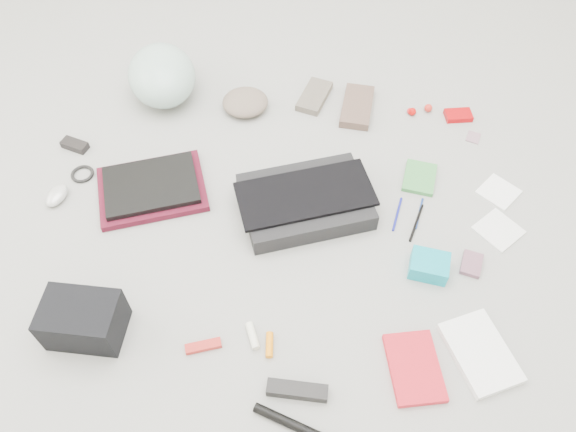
# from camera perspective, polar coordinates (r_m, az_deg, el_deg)

# --- Properties ---
(ground_plane) EXTENTS (4.00, 4.00, 0.00)m
(ground_plane) POSITION_cam_1_polar(r_m,az_deg,el_deg) (1.79, 0.00, -0.95)
(ground_plane) COLOR gray
(messenger_bag) EXTENTS (0.46, 0.39, 0.07)m
(messenger_bag) POSITION_cam_1_polar(r_m,az_deg,el_deg) (1.81, 1.75, 1.47)
(messenger_bag) COLOR black
(messenger_bag) RESTS_ON ground_plane
(bag_flap) EXTENTS (0.47, 0.32, 0.01)m
(bag_flap) POSITION_cam_1_polar(r_m,az_deg,el_deg) (1.78, 1.78, 2.24)
(bag_flap) COLOR black
(bag_flap) RESTS_ON messenger_bag
(laptop_sleeve) EXTENTS (0.41, 0.35, 0.02)m
(laptop_sleeve) POSITION_cam_1_polar(r_m,az_deg,el_deg) (1.92, -13.63, 2.66)
(laptop_sleeve) COLOR #530E20
(laptop_sleeve) RESTS_ON ground_plane
(laptop) EXTENTS (0.35, 0.30, 0.02)m
(laptop) POSITION_cam_1_polar(r_m,az_deg,el_deg) (1.90, -13.76, 3.08)
(laptop) COLOR black
(laptop) RESTS_ON laptop_sleeve
(bike_helmet) EXTENTS (0.33, 0.37, 0.19)m
(bike_helmet) POSITION_cam_1_polar(r_m,az_deg,el_deg) (2.20, -12.69, 13.77)
(bike_helmet) COLOR #ACD3C8
(bike_helmet) RESTS_ON ground_plane
(beanie) EXTENTS (0.19, 0.18, 0.06)m
(beanie) POSITION_cam_1_polar(r_m,az_deg,el_deg) (2.14, -4.37, 11.45)
(beanie) COLOR #756457
(beanie) RESTS_ON ground_plane
(mitten_left) EXTENTS (0.14, 0.20, 0.03)m
(mitten_left) POSITION_cam_1_polar(r_m,az_deg,el_deg) (2.18, 2.70, 12.06)
(mitten_left) COLOR #675E53
(mitten_left) RESTS_ON ground_plane
(mitten_right) EXTENTS (0.14, 0.23, 0.03)m
(mitten_right) POSITION_cam_1_polar(r_m,az_deg,el_deg) (2.15, 7.03, 10.98)
(mitten_right) COLOR brown
(mitten_right) RESTS_ON ground_plane
(power_brick) EXTENTS (0.10, 0.07, 0.03)m
(power_brick) POSITION_cam_1_polar(r_m,az_deg,el_deg) (2.14, -20.85, 6.76)
(power_brick) COLOR black
(power_brick) RESTS_ON ground_plane
(cable_coil) EXTENTS (0.10, 0.10, 0.01)m
(cable_coil) POSITION_cam_1_polar(r_m,az_deg,el_deg) (2.04, -20.16, 4.03)
(cable_coil) COLOR black
(cable_coil) RESTS_ON ground_plane
(mouse) EXTENTS (0.08, 0.11, 0.04)m
(mouse) POSITION_cam_1_polar(r_m,az_deg,el_deg) (1.99, -22.44, 1.94)
(mouse) COLOR silver
(mouse) RESTS_ON ground_plane
(camera_bag) EXTENTS (0.21, 0.15, 0.13)m
(camera_bag) POSITION_cam_1_polar(r_m,az_deg,el_deg) (1.64, -20.08, -9.89)
(camera_bag) COLOR black
(camera_bag) RESTS_ON ground_plane
(multitool) EXTENTS (0.10, 0.05, 0.02)m
(multitool) POSITION_cam_1_polar(r_m,az_deg,el_deg) (1.60, -8.60, -12.93)
(multitool) COLOR #AB201A
(multitool) RESTS_ON ground_plane
(toiletry_tube_white) EXTENTS (0.05, 0.08, 0.02)m
(toiletry_tube_white) POSITION_cam_1_polar(r_m,az_deg,el_deg) (1.59, -3.63, -12.05)
(toiletry_tube_white) COLOR silver
(toiletry_tube_white) RESTS_ON ground_plane
(toiletry_tube_orange) EXTENTS (0.02, 0.07, 0.02)m
(toiletry_tube_orange) POSITION_cam_1_polar(r_m,az_deg,el_deg) (1.58, -1.90, -12.95)
(toiletry_tube_orange) COLOR orange
(toiletry_tube_orange) RESTS_ON ground_plane
(u_lock) EXTENTS (0.16, 0.05, 0.03)m
(u_lock) POSITION_cam_1_polar(r_m,az_deg,el_deg) (1.52, 0.94, -17.29)
(u_lock) COLOR black
(u_lock) RESTS_ON ground_plane
(bike_pump) EXTENTS (0.26, 0.12, 0.03)m
(bike_pump) POSITION_cam_1_polar(r_m,az_deg,el_deg) (1.50, 1.58, -20.85)
(bike_pump) COLOR black
(bike_pump) RESTS_ON ground_plane
(book_red) EXTENTS (0.16, 0.22, 0.02)m
(book_red) POSITION_cam_1_polar(r_m,az_deg,el_deg) (1.59, 12.71, -14.80)
(book_red) COLOR red
(book_red) RESTS_ON ground_plane
(book_white) EXTENTS (0.22, 0.26, 0.02)m
(book_white) POSITION_cam_1_polar(r_m,az_deg,el_deg) (1.65, 18.94, -13.01)
(book_white) COLOR white
(book_white) RESTS_ON ground_plane
(notepad) EXTENTS (0.13, 0.16, 0.02)m
(notepad) POSITION_cam_1_polar(r_m,az_deg,el_deg) (1.95, 13.22, 3.82)
(notepad) COLOR #3B8540
(notepad) RESTS_ON ground_plane
(pen_blue) EXTENTS (0.04, 0.14, 0.01)m
(pen_blue) POSITION_cam_1_polar(r_m,az_deg,el_deg) (1.85, 11.04, 0.19)
(pen_blue) COLOR navy
(pen_blue) RESTS_ON ground_plane
(pen_black) EXTENTS (0.06, 0.15, 0.01)m
(pen_black) POSITION_cam_1_polar(r_m,az_deg,el_deg) (1.84, 12.90, -0.67)
(pen_black) COLOR black
(pen_black) RESTS_ON ground_plane
(pen_navy) EXTENTS (0.04, 0.12, 0.01)m
(pen_navy) POSITION_cam_1_polar(r_m,az_deg,el_deg) (1.86, 13.19, 0.25)
(pen_navy) COLOR navy
(pen_navy) RESTS_ON ground_plane
(accordion_wallet) EXTENTS (0.13, 0.11, 0.06)m
(accordion_wallet) POSITION_cam_1_polar(r_m,az_deg,el_deg) (1.73, 14.14, -4.92)
(accordion_wallet) COLOR #0DA2BB
(accordion_wallet) RESTS_ON ground_plane
(card_deck) EXTENTS (0.08, 0.10, 0.02)m
(card_deck) POSITION_cam_1_polar(r_m,az_deg,el_deg) (1.79, 18.15, -4.65)
(card_deck) COLOR #815366
(card_deck) RESTS_ON ground_plane
(napkin_top) EXTENTS (0.16, 0.16, 0.01)m
(napkin_top) POSITION_cam_1_polar(r_m,az_deg,el_deg) (2.00, 20.61, 2.31)
(napkin_top) COLOR white
(napkin_top) RESTS_ON ground_plane
(napkin_bottom) EXTENTS (0.17, 0.17, 0.01)m
(napkin_bottom) POSITION_cam_1_polar(r_m,az_deg,el_deg) (1.90, 20.59, -1.34)
(napkin_bottom) COLOR white
(napkin_bottom) RESTS_ON ground_plane
(lollipop_a) EXTENTS (0.02, 0.02, 0.02)m
(lollipop_a) POSITION_cam_1_polar(r_m,az_deg,el_deg) (2.17, 12.29, 10.39)
(lollipop_a) COLOR red
(lollipop_a) RESTS_ON ground_plane
(lollipop_b) EXTENTS (0.03, 0.03, 0.03)m
(lollipop_b) POSITION_cam_1_polar(r_m,az_deg,el_deg) (2.17, 12.51, 10.31)
(lollipop_b) COLOR #C20806
(lollipop_b) RESTS_ON ground_plane
(lollipop_c) EXTENTS (0.04, 0.04, 0.03)m
(lollipop_c) POSITION_cam_1_polar(r_m,az_deg,el_deg) (2.19, 14.06, 10.60)
(lollipop_c) COLOR red
(lollipop_c) RESTS_ON ground_plane
(altoids_tin) EXTENTS (0.10, 0.07, 0.02)m
(altoids_tin) POSITION_cam_1_polar(r_m,az_deg,el_deg) (2.20, 16.91, 9.76)
(altoids_tin) COLOR #B1080C
(altoids_tin) RESTS_ON ground_plane
(stamp_sheet) EXTENTS (0.06, 0.07, 0.00)m
(stamp_sheet) POSITION_cam_1_polar(r_m,az_deg,el_deg) (2.15, 18.31, 7.60)
(stamp_sheet) COLOR gray
(stamp_sheet) RESTS_ON ground_plane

